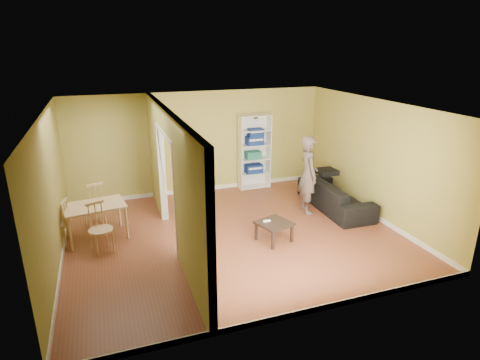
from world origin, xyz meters
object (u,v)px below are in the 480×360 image
at_px(bookshelf, 254,152).
at_px(chair_left, 58,223).
at_px(person, 309,168).
at_px(chair_far, 94,203).
at_px(chair_near, 101,229).
at_px(sofa, 336,191).
at_px(dining_table, 95,209).
at_px(coffee_table, 274,225).

xyz_separation_m(bookshelf, chair_left, (-4.72, -1.88, -0.52)).
bearing_deg(person, chair_far, 88.64).
bearing_deg(chair_near, bookshelf, 11.72).
relative_size(sofa, bookshelf, 1.15).
xyz_separation_m(bookshelf, chair_near, (-3.96, -2.46, -0.51)).
bearing_deg(person, bookshelf, 24.18).
relative_size(person, dining_table, 1.85).
distance_m(sofa, chair_far, 5.42).
bearing_deg(chair_left, coffee_table, 87.96).
height_order(coffee_table, chair_left, chair_left).
relative_size(chair_left, chair_far, 0.92).
height_order(person, dining_table, person).
bearing_deg(bookshelf, coffee_table, -103.73).
bearing_deg(coffee_table, chair_left, 162.82).
height_order(bookshelf, dining_table, bookshelf).
xyz_separation_m(person, coffee_table, (-1.31, -1.10, -0.71)).
bearing_deg(chair_far, coffee_table, 128.38).
relative_size(bookshelf, coffee_table, 3.31).
bearing_deg(dining_table, chair_near, -82.59).
xyz_separation_m(sofa, person, (-0.73, 0.04, 0.62)).
bearing_deg(chair_far, person, 148.45).
height_order(coffee_table, chair_near, chair_near).
distance_m(sofa, bookshelf, 2.47).
xyz_separation_m(sofa, chair_near, (-5.24, -0.41, 0.05)).
distance_m(sofa, dining_table, 5.33).
relative_size(coffee_table, chair_left, 0.65).
distance_m(sofa, chair_near, 5.25).
bearing_deg(dining_table, coffee_table, -21.43).
distance_m(sofa, coffee_table, 2.30).
height_order(person, chair_left, person).
distance_m(person, dining_table, 4.62).
distance_m(bookshelf, chair_far, 4.26).
relative_size(sofa, chair_near, 2.35).
height_order(dining_table, chair_far, chair_far).
height_order(sofa, chair_far, chair_far).
bearing_deg(chair_far, chair_near, 73.63).
relative_size(bookshelf, chair_near, 2.05).
relative_size(person, chair_far, 2.10).
bearing_deg(person, coffee_table, 138.92).
bearing_deg(sofa, person, 88.20).
xyz_separation_m(sofa, chair_left, (-6.00, 0.17, 0.03)).
bearing_deg(sofa, chair_left, 89.96).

